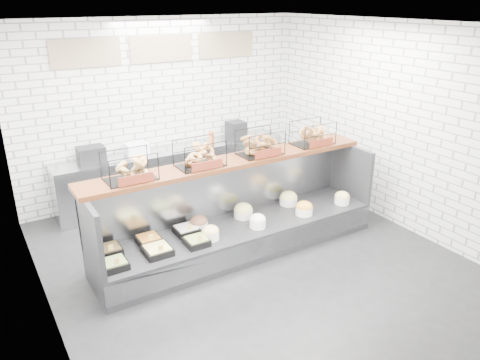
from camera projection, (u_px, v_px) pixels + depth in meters
ground at (251, 260)px, 6.26m from camera, size 5.50×5.50×0.00m
room_shell at (227, 99)px, 5.98m from camera, size 5.02×5.51×3.01m
display_case at (237, 228)px, 6.40m from camera, size 4.00×0.90×1.20m
bagel_shelf at (231, 152)px, 6.16m from camera, size 4.10×0.50×0.40m
prep_counter at (175, 172)px, 8.01m from camera, size 4.00×0.60×1.20m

